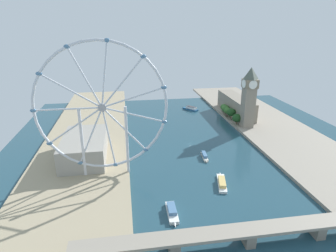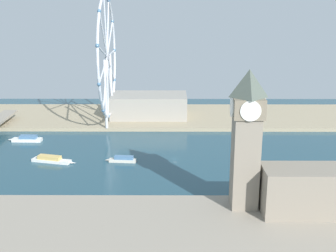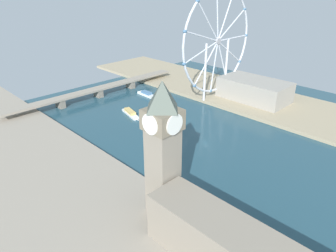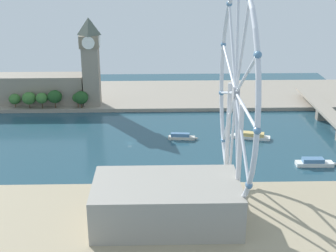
{
  "view_description": "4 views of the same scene",
  "coord_description": "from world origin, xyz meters",
  "px_view_note": "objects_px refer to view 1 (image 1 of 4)",
  "views": [
    {
      "loc": [
        68.67,
        280.33,
        124.0
      ],
      "look_at": [
        21.01,
        -19.33,
        14.95
      ],
      "focal_mm": 30.47,
      "sensor_mm": 36.0,
      "label": 1
    },
    {
      "loc": [
        -296.45,
        3.88,
        109.33
      ],
      "look_at": [
        13.21,
        5.18,
        20.57
      ],
      "focal_mm": 47.36,
      "sensor_mm": 36.0,
      "label": 2
    },
    {
      "loc": [
        -172.42,
        -132.14,
        117.15
      ],
      "look_at": [
        -10.15,
        32.07,
        7.74
      ],
      "focal_mm": 32.99,
      "sensor_mm": 36.0,
      "label": 3
    },
    {
      "loc": [
        307.72,
        19.03,
        126.98
      ],
      "look_at": [
        -1.18,
        26.97,
        12.05
      ],
      "focal_mm": 50.6,
      "sensor_mm": 36.0,
      "label": 4
    }
  ],
  "objects_px": {
    "ferris_wheel": "(102,108)",
    "tour_boat_1": "(172,212)",
    "river_bridge": "(248,232)",
    "tour_boat_0": "(191,108)",
    "tour_boat_3": "(222,182)",
    "riverside_hall": "(85,147)",
    "clock_tower": "(249,97)",
    "parliament_block": "(236,105)",
    "tour_boat_2": "(205,156)"
  },
  "relations": [
    {
      "from": "tour_boat_0",
      "to": "clock_tower",
      "type": "bearing_deg",
      "value": 169.43
    },
    {
      "from": "ferris_wheel",
      "to": "tour_boat_0",
      "type": "xyz_separation_m",
      "value": [
        -117.4,
        -185.09,
        -58.55
      ]
    },
    {
      "from": "river_bridge",
      "to": "ferris_wheel",
      "type": "bearing_deg",
      "value": -47.52
    },
    {
      "from": "tour_boat_1",
      "to": "parliament_block",
      "type": "bearing_deg",
      "value": 149.78
    },
    {
      "from": "tour_boat_2",
      "to": "parliament_block",
      "type": "bearing_deg",
      "value": 152.31
    },
    {
      "from": "ferris_wheel",
      "to": "tour_boat_1",
      "type": "bearing_deg",
      "value": 127.39
    },
    {
      "from": "river_bridge",
      "to": "parliament_block",
      "type": "bearing_deg",
      "value": -109.93
    },
    {
      "from": "river_bridge",
      "to": "tour_boat_3",
      "type": "distance_m",
      "value": 66.23
    },
    {
      "from": "ferris_wheel",
      "to": "tour_boat_2",
      "type": "bearing_deg",
      "value": -167.21
    },
    {
      "from": "riverside_hall",
      "to": "river_bridge",
      "type": "distance_m",
      "value": 168.07
    },
    {
      "from": "tour_boat_0",
      "to": "tour_boat_2",
      "type": "height_order",
      "value": "tour_boat_0"
    },
    {
      "from": "ferris_wheel",
      "to": "tour_boat_0",
      "type": "bearing_deg",
      "value": -122.39
    },
    {
      "from": "tour_boat_3",
      "to": "clock_tower",
      "type": "bearing_deg",
      "value": -17.05
    },
    {
      "from": "ferris_wheel",
      "to": "tour_boat_1",
      "type": "xyz_separation_m",
      "value": [
        -46.06,
        60.27,
        -58.9
      ]
    },
    {
      "from": "tour_boat_3",
      "to": "tour_boat_0",
      "type": "bearing_deg",
      "value": 7.58
    },
    {
      "from": "riverside_hall",
      "to": "tour_boat_0",
      "type": "relative_size",
      "value": 2.71
    },
    {
      "from": "riverside_hall",
      "to": "ferris_wheel",
      "type": "bearing_deg",
      "value": 122.28
    },
    {
      "from": "riverside_hall",
      "to": "tour_boat_3",
      "type": "relative_size",
      "value": 2.14
    },
    {
      "from": "riverside_hall",
      "to": "tour_boat_0",
      "type": "bearing_deg",
      "value": -132.78
    },
    {
      "from": "clock_tower",
      "to": "tour_boat_1",
      "type": "relative_size",
      "value": 2.69
    },
    {
      "from": "clock_tower",
      "to": "parliament_block",
      "type": "relative_size",
      "value": 0.79
    },
    {
      "from": "tour_boat_3",
      "to": "ferris_wheel",
      "type": "bearing_deg",
      "value": 87.09
    },
    {
      "from": "parliament_block",
      "to": "riverside_hall",
      "type": "bearing_deg",
      "value": 30.05
    },
    {
      "from": "ferris_wheel",
      "to": "riverside_hall",
      "type": "xyz_separation_m",
      "value": [
        21.86,
        -34.6,
        -47.44
      ]
    },
    {
      "from": "clock_tower",
      "to": "tour_boat_3",
      "type": "xyz_separation_m",
      "value": [
        73.67,
        121.75,
        -39.45
      ]
    },
    {
      "from": "river_bridge",
      "to": "tour_boat_2",
      "type": "xyz_separation_m",
      "value": [
        -6.34,
        -115.06,
        -6.04
      ]
    },
    {
      "from": "riverside_hall",
      "to": "tour_boat_2",
      "type": "bearing_deg",
      "value": 173.21
    },
    {
      "from": "tour_boat_0",
      "to": "tour_boat_3",
      "type": "distance_m",
      "value": 214.96
    },
    {
      "from": "clock_tower",
      "to": "riverside_hall",
      "type": "height_order",
      "value": "clock_tower"
    },
    {
      "from": "tour_boat_3",
      "to": "tour_boat_2",
      "type": "bearing_deg",
      "value": 14.6
    },
    {
      "from": "river_bridge",
      "to": "tour_boat_0",
      "type": "bearing_deg",
      "value": -96.39
    },
    {
      "from": "clock_tower",
      "to": "river_bridge",
      "type": "distance_m",
      "value": 206.59
    },
    {
      "from": "tour_boat_1",
      "to": "tour_boat_3",
      "type": "relative_size",
      "value": 0.83
    },
    {
      "from": "ferris_wheel",
      "to": "clock_tower",
      "type": "bearing_deg",
      "value": -150.75
    },
    {
      "from": "tour_boat_1",
      "to": "clock_tower",
      "type": "bearing_deg",
      "value": 143.21
    },
    {
      "from": "clock_tower",
      "to": "tour_boat_2",
      "type": "relative_size",
      "value": 3.29
    },
    {
      "from": "clock_tower",
      "to": "river_bridge",
      "type": "xyz_separation_m",
      "value": [
        80.41,
        187.35,
        -33.36
      ]
    },
    {
      "from": "river_bridge",
      "to": "tour_boat_2",
      "type": "distance_m",
      "value": 115.39
    },
    {
      "from": "river_bridge",
      "to": "clock_tower",
      "type": "bearing_deg",
      "value": -113.23
    },
    {
      "from": "tour_boat_1",
      "to": "riverside_hall",
      "type": "bearing_deg",
      "value": -143.07
    },
    {
      "from": "riverside_hall",
      "to": "tour_boat_0",
      "type": "height_order",
      "value": "riverside_hall"
    },
    {
      "from": "clock_tower",
      "to": "tour_boat_2",
      "type": "xyz_separation_m",
      "value": [
        74.07,
        72.29,
        -39.4
      ]
    },
    {
      "from": "tour_boat_0",
      "to": "tour_boat_3",
      "type": "relative_size",
      "value": 0.79
    },
    {
      "from": "clock_tower",
      "to": "tour_boat_3",
      "type": "bearing_deg",
      "value": 58.82
    },
    {
      "from": "parliament_block",
      "to": "river_bridge",
      "type": "height_order",
      "value": "parliament_block"
    },
    {
      "from": "parliament_block",
      "to": "tour_boat_2",
      "type": "xyz_separation_m",
      "value": [
        81.39,
        126.85,
        -13.28
      ]
    },
    {
      "from": "parliament_block",
      "to": "tour_boat_1",
      "type": "distance_m",
      "value": 244.58
    },
    {
      "from": "river_bridge",
      "to": "tour_boat_0",
      "type": "xyz_separation_m",
      "value": [
        -31.26,
        -279.16,
        -5.59
      ]
    },
    {
      "from": "tour_boat_3",
      "to": "river_bridge",
      "type": "bearing_deg",
      "value": -171.74
    },
    {
      "from": "clock_tower",
      "to": "tour_boat_1",
      "type": "distance_m",
      "value": 199.09
    }
  ]
}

